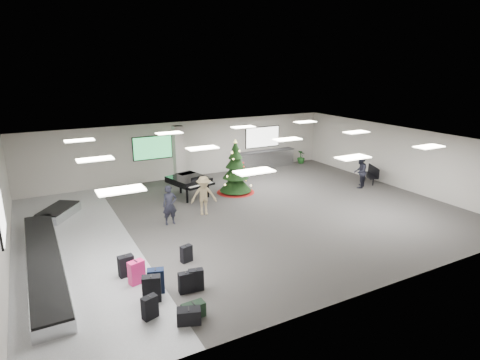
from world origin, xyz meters
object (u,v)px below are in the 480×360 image
service_counter (265,159)px  bench (371,173)px  baggage_carousel (48,249)px  traveler_bench (360,172)px  grand_piano (189,181)px  traveler_b (204,196)px  traveler_a (170,205)px  pink_suitcase (137,272)px  christmas_tree (236,174)px  potted_plant_right (301,157)px  potted_plant_left (235,169)px

service_counter → bench: (3.43, -5.53, -0.03)m
baggage_carousel → traveler_bench: traveler_bench is taller
grand_piano → bench: grand_piano is taller
baggage_carousel → traveler_bench: bearing=2.9°
traveler_b → traveler_bench: traveler_bench is taller
traveler_a → baggage_carousel: bearing=-170.6°
baggage_carousel → pink_suitcase: (2.21, -3.28, 0.15)m
christmas_tree → potted_plant_right: christmas_tree is taller
traveler_a → potted_plant_right: (10.96, 5.92, -0.38)m
service_counter → potted_plant_left: size_ratio=5.10×
christmas_tree → traveler_bench: bearing=-21.3°
bench → potted_plant_left: (-5.97, 4.76, -0.12)m
traveler_a → traveler_bench: 10.42m
pink_suitcase → bench: size_ratio=0.49×
service_counter → traveler_a: traveler_a is taller
traveler_bench → potted_plant_left: (-4.70, 5.20, -0.47)m
baggage_carousel → potted_plant_right: bearing=22.9°
grand_piano → pink_suitcase: bearing=-136.7°
service_counter → christmas_tree: bearing=-137.7°
bench → traveler_bench: (-1.26, -0.45, 0.35)m
traveler_bench → potted_plant_right: (0.54, 5.82, -0.43)m
potted_plant_right → traveler_b: bearing=-149.1°
service_counter → grand_piano: size_ratio=1.72×
traveler_a → traveler_b: (1.65, 0.35, 0.04)m
baggage_carousel → christmas_tree: christmas_tree is taller
bench → potted_plant_right: (-0.73, 5.38, -0.08)m
pink_suitcase → traveler_bench: bearing=1.2°
traveler_a → potted_plant_left: size_ratio=2.05×
pink_suitcase → grand_piano: grand_piano is taller
pink_suitcase → traveler_b: traveler_b is taller
service_counter → traveler_a: bearing=-143.7°
traveler_b → potted_plant_left: 6.42m
christmas_tree → traveler_b: size_ratio=1.60×
christmas_tree → potted_plant_right: size_ratio=3.17×
pink_suitcase → christmas_tree: bearing=27.5°
traveler_bench → potted_plant_left: size_ratio=2.17×
traveler_b → potted_plant_left: bearing=67.5°
potted_plant_right → baggage_carousel: bearing=-157.1°
baggage_carousel → potted_plant_right: 16.89m
service_counter → traveler_b: (-6.60, -5.71, 0.31)m
grand_piano → traveler_bench: (8.43, -2.80, 0.03)m
traveler_bench → traveler_b: bearing=-35.4°
traveler_b → potted_plant_right: 10.85m
grand_piano → baggage_carousel: bearing=-165.7°
traveler_bench → pink_suitcase: bearing=-16.2°
traveler_bench → traveler_a: bearing=-33.2°
grand_piano → traveler_bench: size_ratio=1.36×
christmas_tree → potted_plant_left: 3.20m
baggage_carousel → potted_plant_left: (10.31, 5.96, 0.18)m
pink_suitcase → traveler_a: 4.63m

